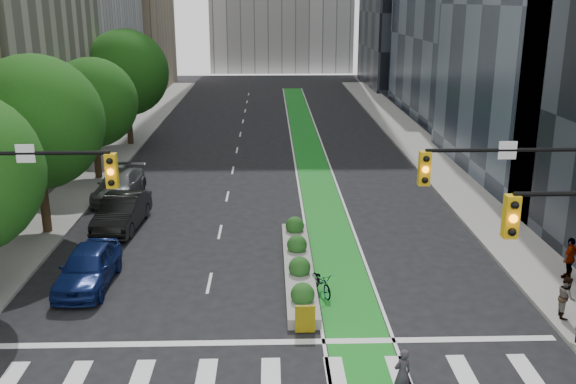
{
  "coord_description": "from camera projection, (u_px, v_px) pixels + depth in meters",
  "views": [
    {
      "loc": [
        0.03,
        -18.12,
        11.18
      ],
      "look_at": [
        0.81,
        8.89,
        3.0
      ],
      "focal_mm": 40.0,
      "sensor_mm": 36.0,
      "label": 1
    }
  ],
  "objects": [
    {
      "name": "signal_right",
      "position": [
        549.0,
        213.0,
        19.87
      ],
      "size": [
        5.82,
        0.51,
        7.2
      ],
      "color": "black",
      "rests_on": "ground"
    },
    {
      "name": "pedestrian_near",
      "position": [
        566.0,
        297.0,
        22.97
      ],
      "size": [
        0.74,
        0.87,
        1.54
      ],
      "primitive_type": "imported",
      "rotation": [
        0.0,
        0.0,
        1.34
      ],
      "color": "gray",
      "rests_on": "sidewalk_right"
    },
    {
      "name": "parked_car_left_mid",
      "position": [
        122.0,
        212.0,
        32.3
      ],
      "size": [
        2.16,
        5.29,
        1.71
      ],
      "primitive_type": "imported",
      "rotation": [
        0.0,
        0.0,
        -0.07
      ],
      "color": "black",
      "rests_on": "ground"
    },
    {
      "name": "sidewalk_right",
      "position": [
        438.0,
        164.0,
        44.8
      ],
      "size": [
        3.6,
        90.0,
        0.15
      ],
      "primitive_type": "cube",
      "color": "gray",
      "rests_on": "ground"
    },
    {
      "name": "median_planter",
      "position": [
        298.0,
        264.0,
        27.23
      ],
      "size": [
        1.2,
        10.26,
        1.1
      ],
      "color": "gray",
      "rests_on": "ground"
    },
    {
      "name": "parked_car_left_near",
      "position": [
        88.0,
        267.0,
        25.78
      ],
      "size": [
        2.0,
        4.84,
        1.64
      ],
      "primitive_type": "imported",
      "rotation": [
        0.0,
        0.0,
        -0.01
      ],
      "color": "#0E1C54",
      "rests_on": "ground"
    },
    {
      "name": "ground",
      "position": [
        271.0,
        362.0,
        20.57
      ],
      "size": [
        160.0,
        160.0,
        0.0
      ],
      "primitive_type": "plane",
      "color": "black",
      "rests_on": "ground"
    },
    {
      "name": "pedestrian_far",
      "position": [
        570.0,
        258.0,
        26.13
      ],
      "size": [
        1.06,
        1.0,
        1.75
      ],
      "primitive_type": "imported",
      "rotation": [
        0.0,
        0.0,
        3.86
      ],
      "color": "gray",
      "rests_on": "sidewalk_right"
    },
    {
      "name": "bike_lane_paint",
      "position": [
        308.0,
        150.0,
        49.36
      ],
      "size": [
        2.2,
        70.0,
        0.01
      ],
      "primitive_type": "cube",
      "color": "#167E1E",
      "rests_on": "ground"
    },
    {
      "name": "tree_far",
      "position": [
        126.0,
        73.0,
        49.23
      ],
      "size": [
        6.6,
        6.6,
        9.0
      ],
      "color": "black",
      "rests_on": "ground"
    },
    {
      "name": "bicycle",
      "position": [
        322.0,
        282.0,
        25.22
      ],
      "size": [
        1.16,
        1.9,
        0.95
      ],
      "primitive_type": "imported",
      "rotation": [
        0.0,
        0.0,
        0.32
      ],
      "color": "gray",
      "rests_on": "ground"
    },
    {
      "name": "sidewalk_left",
      "position": [
        98.0,
        166.0,
        44.14
      ],
      "size": [
        3.6,
        90.0,
        0.15
      ],
      "primitive_type": "cube",
      "color": "gray",
      "rests_on": "ground"
    },
    {
      "name": "tree_midfar",
      "position": [
        92.0,
        103.0,
        39.88
      ],
      "size": [
        5.6,
        5.6,
        7.76
      ],
      "color": "black",
      "rests_on": "ground"
    },
    {
      "name": "cyclist",
      "position": [
        402.0,
        373.0,
        18.54
      ],
      "size": [
        0.66,
        0.55,
        1.56
      ],
      "primitive_type": "imported",
      "rotation": [
        0.0,
        0.0,
        3.51
      ],
      "color": "#322C35",
      "rests_on": "ground"
    },
    {
      "name": "parked_car_left_far",
      "position": [
        119.0,
        185.0,
        37.17
      ],
      "size": [
        2.55,
        5.49,
        1.55
      ],
      "primitive_type": "imported",
      "rotation": [
        0.0,
        0.0,
        -0.07
      ],
      "color": "#4E5153",
      "rests_on": "ground"
    },
    {
      "name": "tree_mid",
      "position": [
        35.0,
        123.0,
        30.14
      ],
      "size": [
        6.4,
        6.4,
        8.78
      ],
      "color": "black",
      "rests_on": "ground"
    }
  ]
}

